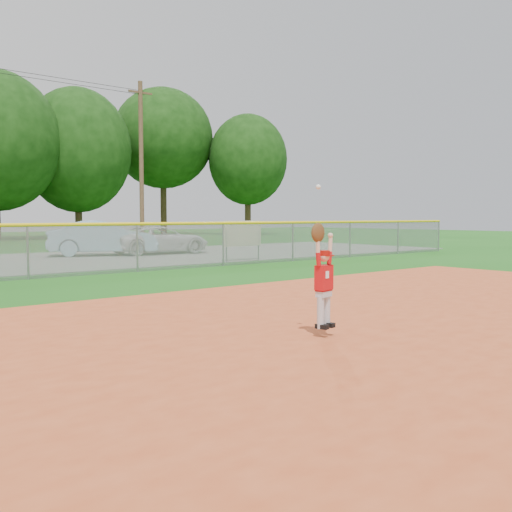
{
  "coord_description": "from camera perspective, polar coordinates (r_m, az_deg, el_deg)",
  "views": [
    {
      "loc": [
        -5.14,
        -6.02,
        1.74
      ],
      "look_at": [
        0.7,
        1.01,
        1.1
      ],
      "focal_mm": 40.0,
      "sensor_mm": 36.0,
      "label": 1
    }
  ],
  "objects": [
    {
      "name": "car_blue",
      "position": [
        25.69,
        -15.05,
        1.75
      ],
      "size": [
        4.88,
        3.35,
        1.52
      ],
      "primitive_type": "imported",
      "rotation": [
        0.0,
        0.0,
        1.15
      ],
      "color": "#84ADC5",
      "rests_on": "parking_strip"
    },
    {
      "name": "ground",
      "position": [
        8.1,
        0.79,
        -8.39
      ],
      "size": [
        120.0,
        120.0,
        0.0
      ],
      "primitive_type": "plane",
      "color": "#185413",
      "rests_on": "ground"
    },
    {
      "name": "clay_infield",
      "position": [
        6.2,
        19.53,
        -12.32
      ],
      "size": [
        24.0,
        16.0,
        0.04
      ],
      "primitive_type": "cube",
      "color": "#B94721",
      "rests_on": "ground"
    },
    {
      "name": "ballplayer",
      "position": [
        8.06,
        6.72,
        -2.0
      ],
      "size": [
        0.5,
        0.24,
        2.01
      ],
      "color": "silver",
      "rests_on": "ground"
    },
    {
      "name": "outfield_fence",
      "position": [
        16.85,
        -21.87,
        0.8
      ],
      "size": [
        40.06,
        0.1,
        1.55
      ],
      "color": "gray",
      "rests_on": "ground"
    },
    {
      "name": "car_white_b",
      "position": [
        26.45,
        -9.59,
        1.61
      ],
      "size": [
        4.65,
        2.34,
        1.26
      ],
      "primitive_type": "imported",
      "rotation": [
        0.0,
        0.0,
        1.51
      ],
      "color": "silver",
      "rests_on": "parking_strip"
    },
    {
      "name": "sponsor_sign",
      "position": [
        21.94,
        -1.34,
        2.16
      ],
      "size": [
        1.76,
        0.08,
        1.57
      ],
      "color": "gray",
      "rests_on": "ground"
    }
  ]
}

